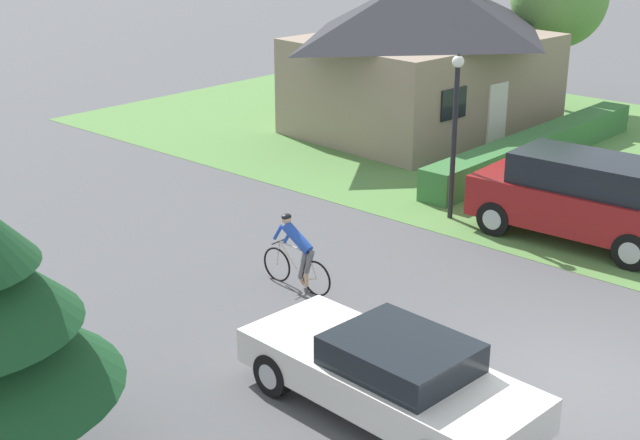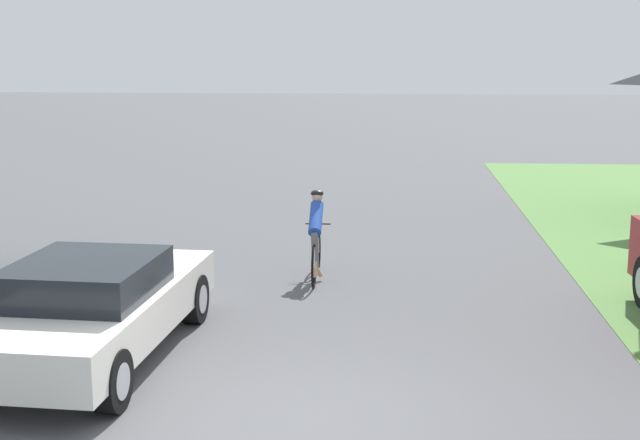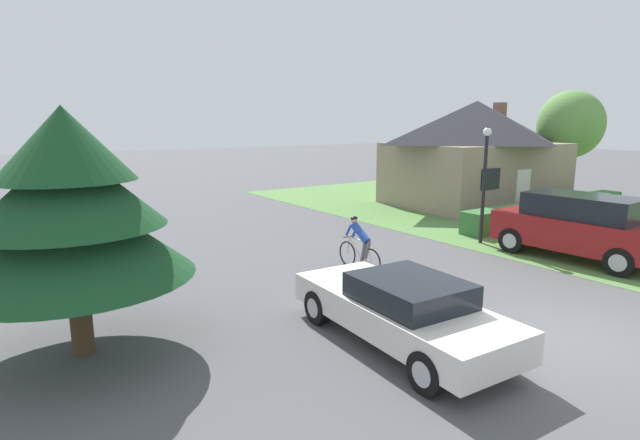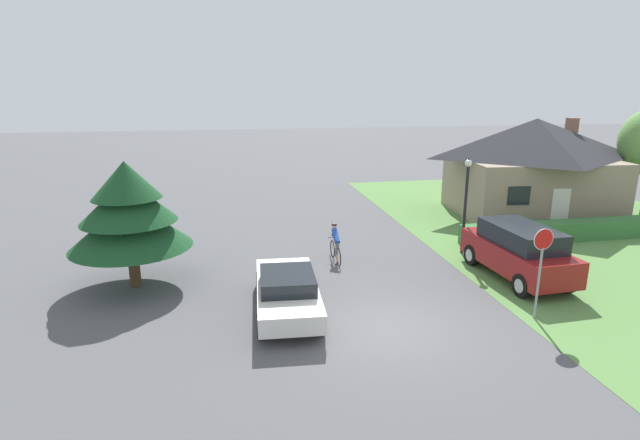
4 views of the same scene
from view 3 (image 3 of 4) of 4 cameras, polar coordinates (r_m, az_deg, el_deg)
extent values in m
plane|color=#515154|center=(10.93, 26.07, -12.20)|extent=(140.00, 140.00, 0.00)
cube|color=#568442|center=(23.19, 32.24, -0.81)|extent=(16.00, 36.00, 0.01)
cube|color=gray|center=(26.45, 17.12, 5.07)|extent=(8.21, 6.53, 3.08)
pyramid|color=#2D2D33|center=(26.33, 17.44, 10.63)|extent=(8.86, 7.05, 2.06)
cube|color=silver|center=(24.60, 22.14, 3.05)|extent=(0.90, 0.13, 2.00)
cube|color=black|center=(22.85, 18.91, 4.46)|extent=(1.10, 0.15, 0.90)
cube|color=brown|center=(28.47, 19.86, 11.71)|extent=(0.54, 0.54, 0.80)
cube|color=#387038|center=(23.24, 24.79, 0.99)|extent=(10.50, 0.90, 0.87)
cube|color=silver|center=(9.64, 9.09, -10.37)|extent=(2.10, 4.85, 0.56)
cube|color=black|center=(9.29, 10.20, -7.94)|extent=(1.72, 2.06, 0.45)
cylinder|color=black|center=(10.50, -0.23, -9.90)|extent=(0.30, 0.71, 0.70)
cylinder|color=#ADADB2|center=(10.50, -0.23, -9.90)|extent=(0.30, 0.42, 0.41)
cylinder|color=black|center=(11.38, 6.85, -8.29)|extent=(0.30, 0.71, 0.70)
cylinder|color=#ADADB2|center=(11.38, 6.85, -8.29)|extent=(0.30, 0.42, 0.41)
cylinder|color=black|center=(8.17, 12.20, -16.65)|extent=(0.30, 0.71, 0.70)
cylinder|color=#ADADB2|center=(8.17, 12.20, -16.65)|extent=(0.30, 0.42, 0.41)
cylinder|color=black|center=(9.27, 19.71, -13.57)|extent=(0.30, 0.71, 0.70)
cylinder|color=#ADADB2|center=(9.27, 19.71, -13.57)|extent=(0.30, 0.42, 0.41)
torus|color=black|center=(13.84, 5.92, -4.75)|extent=(0.05, 0.73, 0.73)
torus|color=black|center=(14.62, 3.15, -3.84)|extent=(0.05, 0.73, 0.73)
cylinder|color=beige|center=(13.98, 5.21, -3.82)|extent=(0.04, 0.18, 0.60)
cylinder|color=beige|center=(14.26, 4.18, -3.39)|extent=(0.05, 0.66, 0.67)
cylinder|color=beige|center=(14.14, 4.39, -2.29)|extent=(0.05, 0.79, 0.09)
cylinder|color=beige|center=(13.98, 5.45, -4.84)|extent=(0.04, 0.35, 0.15)
cylinder|color=beige|center=(13.84, 5.68, -3.73)|extent=(0.03, 0.22, 0.48)
cylinder|color=beige|center=(14.52, 3.27, -2.87)|extent=(0.04, 0.12, 0.53)
cylinder|color=black|center=(14.43, 3.39, -1.89)|extent=(0.44, 0.03, 0.02)
ellipsoid|color=black|center=(13.85, 5.44, -2.62)|extent=(0.08, 0.20, 0.05)
cylinder|color=slate|center=(13.89, 5.43, -3.41)|extent=(0.11, 0.26, 0.51)
cylinder|color=slate|center=(14.03, 5.01, -3.60)|extent=(0.11, 0.26, 0.66)
cylinder|color=tan|center=(14.05, 5.20, -4.88)|extent=(0.08, 0.08, 0.30)
cylinder|color=tan|center=(14.22, 4.94, -5.07)|extent=(0.17, 0.08, 0.21)
cylinder|color=#264CB2|center=(14.01, 4.66, -1.49)|extent=(0.23, 0.71, 0.56)
cylinder|color=#264CB2|center=(14.20, 3.99, -1.36)|extent=(0.07, 0.26, 0.36)
cylinder|color=#264CB2|center=(14.42, 3.30, -1.16)|extent=(0.07, 0.26, 0.36)
sphere|color=tan|center=(14.17, 3.91, 0.01)|extent=(0.19, 0.19, 0.19)
ellipsoid|color=black|center=(14.16, 3.91, 0.21)|extent=(0.22, 0.18, 0.12)
cube|color=maroon|center=(17.01, 27.27, -1.24)|extent=(2.18, 4.80, 0.93)
cube|color=black|center=(16.83, 27.82, 1.40)|extent=(1.86, 3.17, 0.68)
cylinder|color=black|center=(17.08, 21.07, -2.18)|extent=(0.32, 0.82, 0.81)
cylinder|color=#ADADB2|center=(17.08, 21.07, -2.18)|extent=(0.32, 0.48, 0.47)
cylinder|color=black|center=(18.54, 23.82, -1.38)|extent=(0.32, 0.82, 0.81)
cylinder|color=#ADADB2|center=(18.54, 23.82, -1.38)|extent=(0.32, 0.48, 0.47)
cylinder|color=black|center=(15.74, 31.06, -4.15)|extent=(0.32, 0.82, 0.81)
cylinder|color=#ADADB2|center=(15.74, 31.06, -4.15)|extent=(0.32, 0.48, 0.47)
cylinder|color=black|center=(17.83, 18.19, 3.23)|extent=(0.12, 0.12, 3.67)
sphere|color=white|center=(17.68, 18.58, 9.53)|extent=(0.28, 0.28, 0.28)
cone|color=black|center=(17.68, 18.61, 9.98)|extent=(0.17, 0.17, 0.11)
cylinder|color=#4C3823|center=(10.07, -25.67, -9.79)|extent=(0.38, 0.38, 1.43)
cone|color=#194723|center=(9.65, -26.44, -1.17)|extent=(4.10, 4.10, 1.66)
cone|color=#194723|center=(9.53, -26.87, 3.61)|extent=(3.20, 3.20, 1.46)
cone|color=#194723|center=(9.48, -27.24, 7.82)|extent=(2.29, 2.29, 1.26)
cylinder|color=#4C3823|center=(30.46, 26.26, 4.63)|extent=(0.27, 0.27, 2.53)
ellipsoid|color=#609347|center=(30.32, 26.71, 9.73)|extent=(3.41, 3.41, 3.59)
camera|label=1|loc=(4.49, -143.32, 38.01)|focal=50.00mm
camera|label=2|loc=(10.82, 77.53, 1.03)|focal=50.00mm
camera|label=4|loc=(9.51, 116.78, 11.38)|focal=28.00mm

